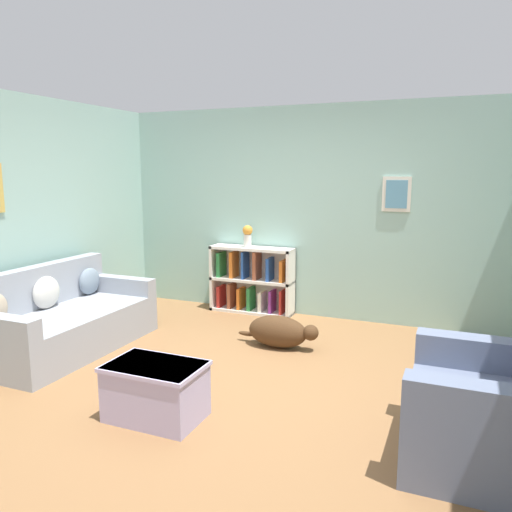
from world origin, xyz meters
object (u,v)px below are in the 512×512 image
(bookshelf, at_px, (252,281))
(coffee_table, at_px, (156,389))
(dog, at_px, (279,332))
(couch, at_px, (63,321))
(vase, at_px, (248,235))
(recliner_chair, at_px, (497,410))

(bookshelf, height_order, coffee_table, bookshelf)
(coffee_table, xyz_separation_m, dog, (0.33, 1.77, -0.05))
(couch, bearing_deg, coffee_table, -27.15)
(coffee_table, distance_m, vase, 3.01)
(dog, xyz_separation_m, vase, (-0.83, 1.09, 0.84))
(bookshelf, distance_m, dog, 1.38)
(couch, bearing_deg, recliner_chair, -7.95)
(couch, bearing_deg, dog, 23.56)
(couch, height_order, coffee_table, couch)
(bookshelf, bearing_deg, dog, -54.68)
(recliner_chair, bearing_deg, dog, 143.46)
(vase, bearing_deg, recliner_chair, -42.35)
(couch, xyz_separation_m, dog, (2.04, 0.89, -0.13))
(couch, height_order, vase, vase)
(recliner_chair, xyz_separation_m, vase, (-2.79, 2.54, 0.65))
(couch, xyz_separation_m, bookshelf, (1.25, 2.00, 0.12))
(couch, xyz_separation_m, recliner_chair, (4.00, -0.56, 0.06))
(couch, relative_size, coffee_table, 2.61)
(recliner_chair, relative_size, dog, 1.14)
(recliner_chair, distance_m, dog, 2.44)
(vase, bearing_deg, dog, -52.67)
(couch, distance_m, bookshelf, 2.36)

